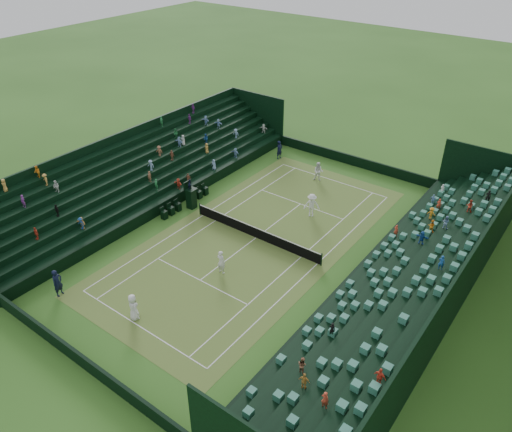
{
  "coord_description": "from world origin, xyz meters",
  "views": [
    {
      "loc": [
        18.97,
        -25.41,
        21.83
      ],
      "look_at": [
        0.0,
        0.0,
        2.0
      ],
      "focal_mm": 35.0,
      "sensor_mm": 36.0,
      "label": 1
    }
  ],
  "objects_px": {
    "tennis_net": "(256,232)",
    "player_near_west": "(133,307)",
    "umpire_chair": "(191,196)",
    "player_far_east": "(312,205)",
    "player_far_west": "(318,172)",
    "player_near_east": "(221,262)"
  },
  "relations": [
    {
      "from": "umpire_chair",
      "to": "player_far_west",
      "type": "xyz_separation_m",
      "value": [
        6.06,
        10.65,
        -0.24
      ]
    },
    {
      "from": "tennis_net",
      "to": "player_near_west",
      "type": "distance_m",
      "value": 11.58
    },
    {
      "from": "umpire_chair",
      "to": "player_far_east",
      "type": "xyz_separation_m",
      "value": [
        8.82,
        4.9,
        -0.13
      ]
    },
    {
      "from": "player_far_east",
      "to": "player_near_east",
      "type": "bearing_deg",
      "value": -130.51
    },
    {
      "from": "tennis_net",
      "to": "player_near_west",
      "type": "relative_size",
      "value": 6.36
    },
    {
      "from": "tennis_net",
      "to": "player_near_west",
      "type": "bearing_deg",
      "value": -93.82
    },
    {
      "from": "umpire_chair",
      "to": "player_near_east",
      "type": "xyz_separation_m",
      "value": [
        7.72,
        -5.25,
        -0.23
      ]
    },
    {
      "from": "tennis_net",
      "to": "player_near_east",
      "type": "height_order",
      "value": "player_near_east"
    },
    {
      "from": "tennis_net",
      "to": "player_far_west",
      "type": "distance_m",
      "value": 11.11
    },
    {
      "from": "umpire_chair",
      "to": "player_far_east",
      "type": "relative_size",
      "value": 1.32
    },
    {
      "from": "tennis_net",
      "to": "player_far_west",
      "type": "relative_size",
      "value": 6.41
    },
    {
      "from": "tennis_net",
      "to": "player_near_west",
      "type": "xyz_separation_m",
      "value": [
        -0.77,
        -11.55,
        0.39
      ]
    },
    {
      "from": "umpire_chair",
      "to": "player_near_east",
      "type": "bearing_deg",
      "value": -34.2
    },
    {
      "from": "player_near_west",
      "to": "player_far_west",
      "type": "relative_size",
      "value": 1.01
    },
    {
      "from": "umpire_chair",
      "to": "player_far_west",
      "type": "height_order",
      "value": "umpire_chair"
    },
    {
      "from": "player_near_west",
      "to": "player_far_west",
      "type": "bearing_deg",
      "value": -67.25
    },
    {
      "from": "tennis_net",
      "to": "umpire_chair",
      "type": "height_order",
      "value": "umpire_chair"
    },
    {
      "from": "umpire_chair",
      "to": "tennis_net",
      "type": "bearing_deg",
      "value": -3.26
    },
    {
      "from": "player_far_west",
      "to": "tennis_net",
      "type": "bearing_deg",
      "value": -108.51
    },
    {
      "from": "player_near_east",
      "to": "player_far_east",
      "type": "height_order",
      "value": "player_far_east"
    },
    {
      "from": "tennis_net",
      "to": "player_near_east",
      "type": "xyz_separation_m",
      "value": [
        0.61,
        -4.84,
        0.39
      ]
    },
    {
      "from": "player_near_west",
      "to": "player_near_east",
      "type": "height_order",
      "value": "player_near_west"
    }
  ]
}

